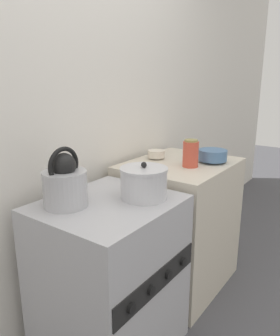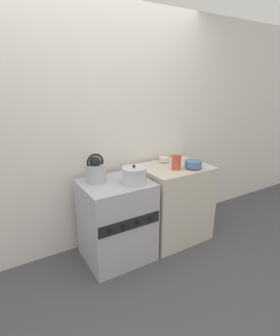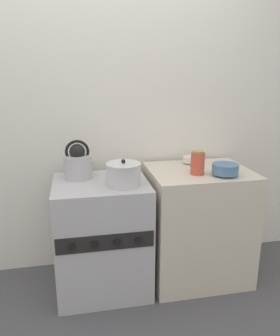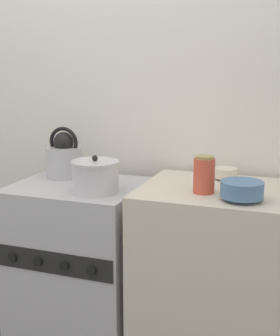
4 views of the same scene
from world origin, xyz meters
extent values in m
plane|color=#4C4C51|center=(0.00, 0.00, 0.00)|extent=(12.00, 12.00, 0.00)
cube|color=silver|center=(0.00, 0.67, 1.25)|extent=(7.00, 0.06, 2.50)
cube|color=#B2B2B7|center=(0.00, 0.28, 0.41)|extent=(0.65, 0.57, 0.83)
cube|color=black|center=(0.00, 0.00, 0.51)|extent=(0.63, 0.01, 0.11)
cylinder|color=black|center=(-0.21, -0.01, 0.51)|extent=(0.04, 0.02, 0.04)
cylinder|color=black|center=(-0.07, -0.01, 0.51)|extent=(0.04, 0.02, 0.04)
cylinder|color=black|center=(0.07, -0.01, 0.51)|extent=(0.04, 0.02, 0.04)
cylinder|color=black|center=(0.21, -0.01, 0.51)|extent=(0.04, 0.02, 0.04)
cube|color=beige|center=(0.73, 0.30, 0.43)|extent=(0.74, 0.60, 0.87)
cylinder|color=#B2B2B7|center=(-0.15, 0.41, 0.91)|extent=(0.20, 0.20, 0.16)
sphere|color=black|center=(-0.15, 0.41, 1.02)|extent=(0.11, 0.11, 0.11)
torus|color=black|center=(-0.15, 0.41, 1.02)|extent=(0.17, 0.02, 0.17)
cone|color=#B2B2B7|center=(-0.05, 0.41, 0.93)|extent=(0.10, 0.04, 0.08)
cylinder|color=silver|center=(0.15, 0.18, 0.90)|extent=(0.23, 0.23, 0.14)
cylinder|color=silver|center=(0.15, 0.18, 0.97)|extent=(0.23, 0.23, 0.01)
sphere|color=black|center=(0.15, 0.18, 0.99)|extent=(0.03, 0.03, 0.03)
cylinder|color=#4C729E|center=(0.85, 0.14, 0.87)|extent=(0.08, 0.08, 0.01)
cylinder|color=#4C729E|center=(0.85, 0.14, 0.91)|extent=(0.18, 0.18, 0.07)
cylinder|color=beige|center=(0.72, 0.48, 0.87)|extent=(0.05, 0.05, 0.01)
cylinder|color=beige|center=(0.72, 0.48, 0.90)|extent=(0.12, 0.12, 0.05)
cylinder|color=#CC4C38|center=(0.67, 0.20, 0.94)|extent=(0.10, 0.10, 0.16)
cylinder|color=#998C4C|center=(0.67, 0.20, 1.03)|extent=(0.08, 0.08, 0.01)
camera|label=1|loc=(-1.08, -0.69, 1.39)|focal=35.00mm
camera|label=2|loc=(-1.01, -1.85, 1.72)|focal=28.00mm
camera|label=3|loc=(-0.15, -1.87, 1.54)|focal=35.00mm
camera|label=4|loc=(1.09, -1.80, 1.42)|focal=50.00mm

